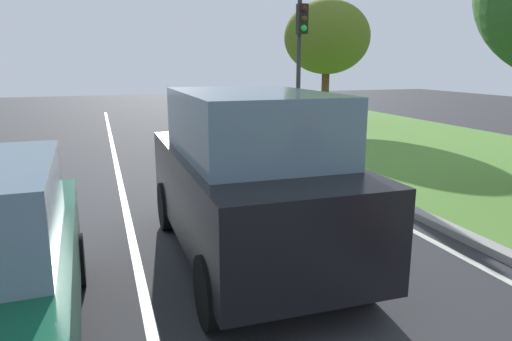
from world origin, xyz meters
TOP-DOWN VIEW (x-y plane):
  - ground_plane at (0.00, 14.00)m, footprint 60.00×60.00m
  - lane_line_center at (-0.70, 14.00)m, footprint 0.12×32.00m
  - lane_line_right_edge at (3.60, 14.00)m, footprint 0.12×32.00m
  - grass_verge_right at (8.50, 14.00)m, footprint 9.00×48.00m
  - curb_right at (4.10, 14.00)m, footprint 0.24×48.00m
  - car_suv_ahead at (0.77, 9.14)m, footprint 1.98×4.51m
  - traffic_light_near_right at (5.15, 17.50)m, footprint 0.32×0.50m
  - tree_roadside_far at (8.00, 21.38)m, footprint 3.49×3.49m

SIDE VIEW (x-z plane):
  - ground_plane at x=0.00m, z-range 0.00..0.00m
  - lane_line_center at x=-0.70m, z-range 0.00..0.01m
  - lane_line_right_edge at x=3.60m, z-range 0.00..0.01m
  - grass_verge_right at x=8.50m, z-range 0.00..0.06m
  - curb_right at x=4.10m, z-range 0.00..0.12m
  - car_suv_ahead at x=0.77m, z-range 0.03..2.31m
  - traffic_light_near_right at x=5.15m, z-range 0.79..5.52m
  - tree_roadside_far at x=8.00m, z-range 1.06..6.17m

